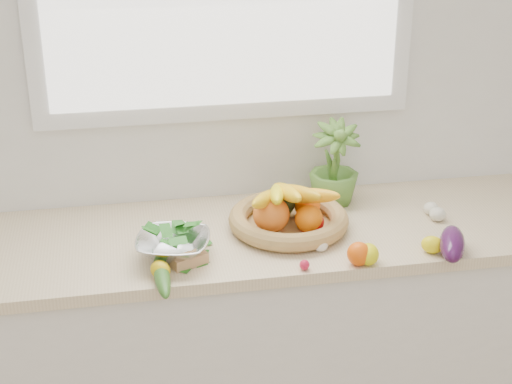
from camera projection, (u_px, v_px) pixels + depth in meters
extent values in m
cube|color=white|center=(225.00, 76.00, 2.68)|extent=(4.50, 0.02, 2.70)
cube|color=silver|center=(241.00, 350.00, 2.79)|extent=(2.20, 0.58, 0.86)
cube|color=beige|center=(240.00, 237.00, 2.60)|extent=(2.24, 0.62, 0.04)
sphere|color=#EF5507|center=(359.00, 254.00, 2.38)|extent=(0.09, 0.09, 0.07)
ellipsoid|color=gold|center=(160.00, 270.00, 2.31)|extent=(0.08, 0.09, 0.05)
ellipsoid|color=yellow|center=(368.00, 254.00, 2.39)|extent=(0.08, 0.10, 0.06)
ellipsoid|color=yellow|center=(432.00, 245.00, 2.45)|extent=(0.09, 0.08, 0.06)
sphere|color=red|center=(311.00, 222.00, 2.57)|extent=(0.11, 0.11, 0.09)
cube|color=tan|center=(189.00, 260.00, 2.38)|extent=(0.12, 0.09, 0.04)
ellipsoid|color=white|center=(431.00, 208.00, 2.71)|extent=(0.06, 0.06, 0.04)
ellipsoid|color=beige|center=(437.00, 214.00, 2.66)|extent=(0.07, 0.07, 0.05)
ellipsoid|color=white|center=(321.00, 245.00, 2.47)|extent=(0.05, 0.05, 0.04)
ellipsoid|color=#38103C|center=(452.00, 244.00, 2.43)|extent=(0.15, 0.22, 0.08)
ellipsoid|color=#2B5719|center=(162.00, 276.00, 2.29)|extent=(0.05, 0.25, 0.05)
sphere|color=red|center=(305.00, 265.00, 2.36)|extent=(0.03, 0.03, 0.03)
imported|color=#538630|center=(334.00, 165.00, 2.75)|extent=(0.18, 0.18, 0.31)
cylinder|color=tan|center=(288.00, 227.00, 2.62)|extent=(0.37, 0.37, 0.01)
torus|color=tan|center=(288.00, 219.00, 2.60)|extent=(0.44, 0.44, 0.06)
sphere|color=orange|center=(271.00, 214.00, 2.55)|extent=(0.13, 0.13, 0.12)
sphere|color=orange|center=(309.00, 219.00, 2.55)|extent=(0.10, 0.10, 0.09)
sphere|color=#FF6808|center=(307.00, 206.00, 2.65)|extent=(0.10, 0.10, 0.09)
ellipsoid|color=#202F15|center=(281.00, 200.00, 2.65)|extent=(0.11, 0.11, 0.12)
ellipsoid|color=gold|center=(267.00, 199.00, 2.55)|extent=(0.18, 0.25, 0.11)
ellipsoid|color=yellow|center=(277.00, 194.00, 2.55)|extent=(0.10, 0.27, 0.11)
ellipsoid|color=yellow|center=(287.00, 192.00, 2.55)|extent=(0.08, 0.27, 0.11)
ellipsoid|color=gold|center=(296.00, 193.00, 2.56)|extent=(0.15, 0.26, 0.11)
ellipsoid|color=#FFAB15|center=(306.00, 196.00, 2.57)|extent=(0.22, 0.22, 0.11)
cylinder|color=silver|center=(174.00, 255.00, 2.43)|extent=(0.11, 0.11, 0.02)
imported|color=silver|center=(173.00, 245.00, 2.41)|extent=(0.28, 0.28, 0.06)
ellipsoid|color=#2A6118|center=(173.00, 234.00, 2.40)|extent=(0.21, 0.21, 0.07)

